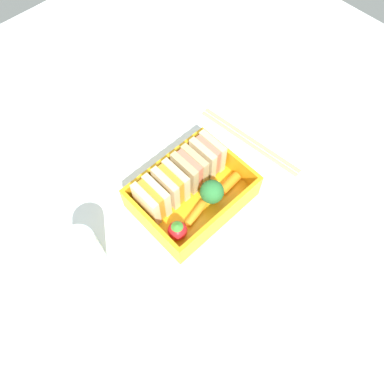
{
  "coord_description": "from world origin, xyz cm",
  "views": [
    {
      "loc": [
        -19.15,
        -20.25,
        53.87
      ],
      "look_at": [
        0.0,
        0.0,
        2.7
      ],
      "focal_mm": 35.0,
      "sensor_mm": 36.0,
      "label": 1
    }
  ],
  "objects": [
    {
      "name": "carrot_stick_far_left",
      "position": [
        -1.86,
        -2.79,
        1.8
      ],
      "size": [
        4.61,
        2.13,
        1.21
      ],
      "primitive_type": "cylinder",
      "rotation": [
        1.57,
        0.0,
        1.78
      ],
      "color": "orange",
      "rests_on": "bento_tray"
    },
    {
      "name": "sandwich_center_left",
      "position": [
        -1.95,
        2.6,
        4.17
      ],
      "size": [
        3.24,
        5.2,
        5.94
      ],
      "color": "beige",
      "rests_on": "bento_tray"
    },
    {
      "name": "bento_tray",
      "position": [
        0.0,
        0.0,
        0.6
      ],
      "size": [
        17.39,
        13.35,
        1.2
      ],
      "primitive_type": "cube",
      "color": "#F2A618",
      "rests_on": "ground_plane"
    },
    {
      "name": "drinking_glass",
      "position": [
        -18.07,
        3.0,
        4.0
      ],
      "size": [
        5.01,
        5.01,
        7.99
      ],
      "primitive_type": "cylinder",
      "color": "silver",
      "rests_on": "ground_plane"
    },
    {
      "name": "sandwich_left",
      "position": [
        -5.85,
        2.6,
        4.17
      ],
      "size": [
        3.24,
        5.2,
        5.94
      ],
      "color": "beige",
      "rests_on": "bento_tray"
    },
    {
      "name": "ground_plane",
      "position": [
        0.0,
        0.0,
        -1.0
      ],
      "size": [
        120.0,
        120.0,
        2.0
      ],
      "primitive_type": "cube",
      "color": "white"
    },
    {
      "name": "sandwich_center_right",
      "position": [
        5.85,
        2.6,
        4.17
      ],
      "size": [
        3.24,
        5.2,
        5.94
      ],
      "color": "beige",
      "rests_on": "bento_tray"
    },
    {
      "name": "bento_rim",
      "position": [
        0.0,
        0.0,
        3.18
      ],
      "size": [
        17.39,
        13.35,
        3.96
      ],
      "color": "#F2A618",
      "rests_on": "bento_tray"
    },
    {
      "name": "broccoli_floret",
      "position": [
        1.65,
        -2.65,
        4.14
      ],
      "size": [
        3.72,
        3.72,
        4.88
      ],
      "color": "#8DCD6C",
      "rests_on": "bento_tray"
    },
    {
      "name": "carrot_stick_left",
      "position": [
        5.76,
        -2.66,
        1.97
      ],
      "size": [
        4.0,
        1.85,
        1.54
      ],
      "primitive_type": "cylinder",
      "rotation": [
        1.57,
        0.0,
        1.65
      ],
      "color": "orange",
      "rests_on": "bento_tray"
    },
    {
      "name": "chopstick_pair",
      "position": [
        15.47,
        1.53,
        0.35
      ],
      "size": [
        3.64,
        20.75,
        0.7
      ],
      "color": "tan",
      "rests_on": "ground_plane"
    },
    {
      "name": "sandwich_center",
      "position": [
        1.95,
        2.6,
        4.17
      ],
      "size": [
        3.24,
        5.2,
        5.94
      ],
      "color": "tan",
      "rests_on": "bento_tray"
    },
    {
      "name": "strawberry_far_left",
      "position": [
        -6.02,
        -3.24,
        2.81
      ],
      "size": [
        2.97,
        2.97,
        3.57
      ],
      "color": "red",
      "rests_on": "bento_tray"
    }
  ]
}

